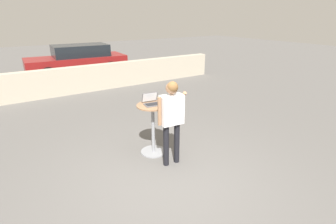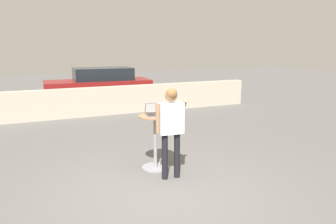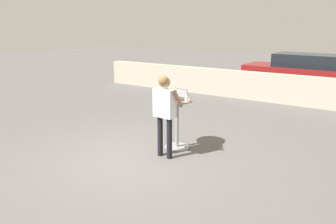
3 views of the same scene
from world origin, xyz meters
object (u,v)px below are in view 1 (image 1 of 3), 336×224
coffee_mug (162,101)px  standing_person (172,113)px  cafe_table (153,126)px  parked_car_near_street (78,60)px  laptop (152,102)px

coffee_mug → standing_person: size_ratio=0.07×
cafe_table → parked_car_near_street: bearing=84.5°
laptop → coffee_mug: bearing=-14.0°
laptop → parked_car_near_street: 8.29m
cafe_table → coffee_mug: size_ratio=9.52×
coffee_mug → standing_person: standing_person is taller
laptop → coffee_mug: laptop is taller
standing_person → parked_car_near_street: (0.73, 8.87, -0.29)m
cafe_table → laptop: laptop is taller
standing_person → laptop: bearing=95.4°
coffee_mug → parked_car_near_street: 8.32m
laptop → parked_car_near_street: size_ratio=0.08×
standing_person → parked_car_near_street: size_ratio=0.37×
coffee_mug → parked_car_near_street: parked_car_near_street is taller
laptop → parked_car_near_street: (0.79, 8.24, -0.35)m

